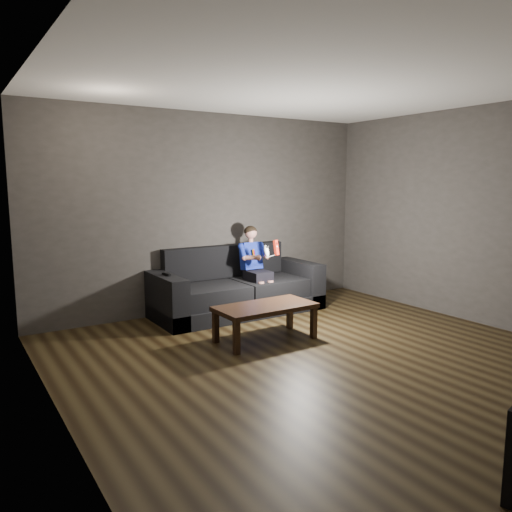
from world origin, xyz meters
TOP-DOWN VIEW (x-y plane):
  - floor at (0.00, 0.00)m, footprint 5.00×5.00m
  - back_wall at (0.00, 2.50)m, footprint 5.00×0.04m
  - left_wall at (-2.50, 0.00)m, footprint 0.04×5.00m
  - right_wall at (2.50, 0.00)m, footprint 0.04×5.00m
  - ceiling at (0.00, 0.00)m, footprint 5.00×5.00m
  - sofa at (0.18, 2.11)m, footprint 2.30×0.99m
  - child at (0.44, 2.04)m, footprint 0.42×0.51m
  - wii_remote_red at (0.52, 1.64)m, footprint 0.06×0.08m
  - nunchuk_white at (0.37, 1.64)m, footprint 0.09×0.11m
  - wii_remote_black at (-0.86, 2.02)m, footprint 0.06×0.16m
  - coffee_table at (-0.16, 0.86)m, footprint 1.13×0.58m

SIDE VIEW (x-z plane):
  - floor at x=0.00m, z-range 0.00..0.00m
  - sofa at x=0.18m, z-range -0.15..0.74m
  - coffee_table at x=-0.16m, z-range 0.15..0.56m
  - wii_remote_black at x=-0.86m, z-range 0.63..0.66m
  - child at x=0.44m, z-range 0.20..1.23m
  - nunchuk_white at x=0.37m, z-range 0.80..0.97m
  - wii_remote_red at x=0.52m, z-range 0.82..1.02m
  - back_wall at x=0.00m, z-range 0.00..2.70m
  - left_wall at x=-2.50m, z-range 0.00..2.70m
  - right_wall at x=2.50m, z-range 0.00..2.70m
  - ceiling at x=0.00m, z-range 2.69..2.71m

